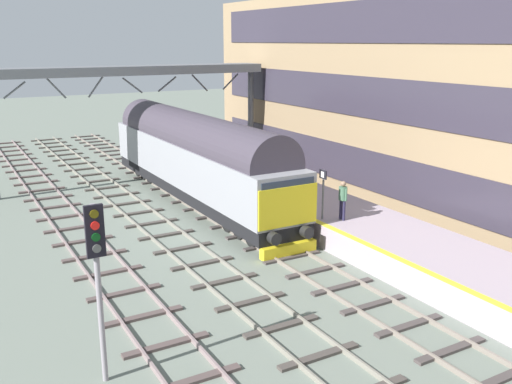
{
  "coord_description": "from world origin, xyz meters",
  "views": [
    {
      "loc": [
        -11.44,
        -21.17,
        8.19
      ],
      "look_at": [
        0.2,
        -0.79,
        1.91
      ],
      "focal_mm": 39.74,
      "sensor_mm": 36.0,
      "label": 1
    }
  ],
  "objects_px": {
    "diesel_locomotive": "(195,156)",
    "signal_post_near": "(97,269)",
    "waiting_passenger": "(343,197)",
    "platform_number_sign": "(323,187)"
  },
  "relations": [
    {
      "from": "signal_post_near",
      "to": "platform_number_sign",
      "type": "height_order",
      "value": "signal_post_near"
    },
    {
      "from": "signal_post_near",
      "to": "platform_number_sign",
      "type": "bearing_deg",
      "value": 27.51
    },
    {
      "from": "waiting_passenger",
      "to": "signal_post_near",
      "type": "bearing_deg",
      "value": 114.41
    },
    {
      "from": "diesel_locomotive",
      "to": "signal_post_near",
      "type": "xyz_separation_m",
      "value": [
        -8.53,
        -13.69,
        0.51
      ]
    },
    {
      "from": "signal_post_near",
      "to": "waiting_passenger",
      "type": "bearing_deg",
      "value": 24.09
    },
    {
      "from": "diesel_locomotive",
      "to": "platform_number_sign",
      "type": "relative_size",
      "value": 8.65
    },
    {
      "from": "diesel_locomotive",
      "to": "signal_post_near",
      "type": "bearing_deg",
      "value": -121.93
    },
    {
      "from": "platform_number_sign",
      "to": "waiting_passenger",
      "type": "relative_size",
      "value": 1.27
    },
    {
      "from": "diesel_locomotive",
      "to": "platform_number_sign",
      "type": "height_order",
      "value": "diesel_locomotive"
    },
    {
      "from": "waiting_passenger",
      "to": "diesel_locomotive",
      "type": "bearing_deg",
      "value": 18.14
    }
  ]
}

